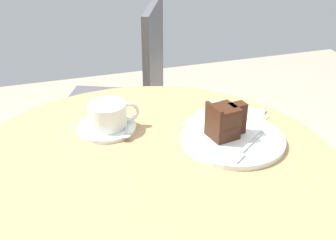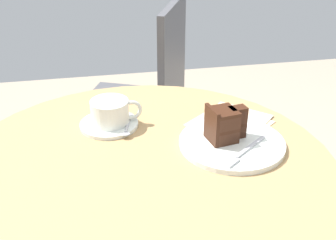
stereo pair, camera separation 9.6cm
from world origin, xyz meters
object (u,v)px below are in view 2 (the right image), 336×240
cake_plate (232,143)px  cafe_chair (149,93)px  teaspoon (127,127)px  napkin (232,122)px  cake_slice (224,124)px  coffee_cup (111,111)px  fork (241,154)px  saucer (109,124)px

cake_plate → cafe_chair: 0.72m
teaspoon → napkin: size_ratio=0.45×
cake_slice → napkin: size_ratio=0.39×
cafe_chair → teaspoon: bearing=10.4°
cake_slice → cafe_chair: (-0.07, 0.68, -0.22)m
napkin → coffee_cup: bearing=172.3°
teaspoon → cafe_chair: bearing=-178.5°
teaspoon → fork: bearing=67.9°
coffee_cup → cake_plate: coffee_cup is taller
cake_plate → napkin: bearing=71.3°
napkin → cafe_chair: (-0.12, 0.59, -0.18)m
cake_slice → cafe_chair: size_ratio=0.11×
coffee_cup → cafe_chair: cafe_chair is taller
cake_slice → cake_plate: bearing=-32.0°
cake_slice → teaspoon: bearing=155.1°
saucer → teaspoon: 0.05m
cake_plate → cafe_chair: size_ratio=0.27×
teaspoon → cake_slice: size_ratio=1.15×
coffee_cup → teaspoon: (0.03, -0.03, -0.03)m
teaspoon → saucer: bearing=-117.2°
cake_slice → coffee_cup: bearing=151.5°
fork → coffee_cup: bearing=-75.7°
saucer → napkin: saucer is taller
cake_slice → saucer: bearing=151.9°
coffee_cup → fork: (0.26, -0.20, -0.02)m
saucer → fork: (0.26, -0.20, 0.01)m
napkin → teaspoon: bearing=178.9°
fork → napkin: size_ratio=0.55×
teaspoon → cake_slice: bearing=79.7°
coffee_cup → napkin: 0.30m
coffee_cup → teaspoon: bearing=-45.5°
napkin → cafe_chair: cafe_chair is taller
coffee_cup → fork: 0.33m
saucer → cake_slice: (0.24, -0.13, 0.04)m
cake_slice → fork: size_ratio=0.71×
cake_slice → napkin: (0.05, 0.09, -0.05)m
saucer → cake_slice: size_ratio=1.53×
cake_slice → fork: 0.08m
cake_plate → saucer: bearing=151.6°
cake_plate → fork: size_ratio=1.82×
coffee_cup → napkin: bearing=-7.7°
fork → napkin: (0.03, 0.16, -0.01)m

